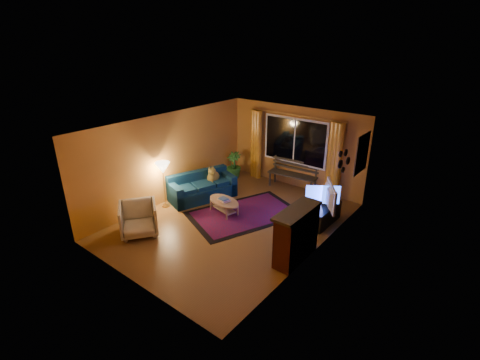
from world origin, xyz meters
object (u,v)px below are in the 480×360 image
Objects in this scene: coffee_table at (224,207)px; tv_console at (324,215)px; floor_lamp at (164,185)px; armchair at (138,217)px; sofa at (202,186)px; bench at (292,182)px.

tv_console reaches higher than coffee_table.
floor_lamp is 1.74m from coffee_table.
armchair is 0.68× the size of floor_lamp.
floor_lamp reaches higher than tv_console.
sofa is 2.20× the size of armchair.
floor_lamp is (-2.11, -3.25, 0.41)m from bench.
bench is 2.24m from tv_console.
floor_lamp is at bearing -153.14° from tv_console.
coffee_table is at bearing -108.82° from bench.
sofa is at bearing 66.02° from floor_lamp.
bench is at bearing 56.91° from floor_lamp.
coffee_table is at bearing -152.64° from tv_console.
sofa is at bearing -164.80° from tv_console.
bench reaches higher than coffee_table.
armchair is at bearing -134.32° from tv_console.
bench is at bearing 142.79° from tv_console.
coffee_table is at bearing 11.48° from armchair.
floor_lamp reaches higher than armchair.
armchair is 1.48m from floor_lamp.
coffee_table is at bearing 24.88° from floor_lamp.
tv_console is at bearing 33.18° from sofa.
tv_console is (2.34, 1.15, 0.05)m from coffee_table.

